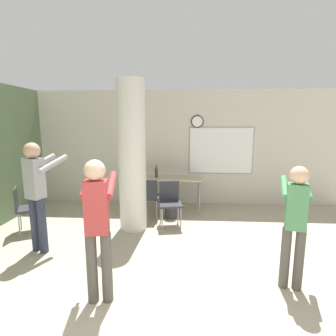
{
  "coord_description": "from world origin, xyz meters",
  "views": [
    {
      "loc": [
        0.18,
        -1.45,
        2.04
      ],
      "look_at": [
        -0.08,
        2.81,
        1.29
      ],
      "focal_mm": 28.0,
      "sensor_mm": 36.0,
      "label": 1
    }
  ],
  "objects_px": {
    "chair_by_left_wall": "(25,206)",
    "bottle_on_table": "(156,173)",
    "chair_table_front": "(170,200)",
    "chair_table_left": "(149,195)",
    "person_playing_side": "(295,218)",
    "folding_table": "(166,180)",
    "person_watching_back": "(37,189)",
    "person_playing_front": "(98,220)"
  },
  "relations": [
    {
      "from": "chair_table_front",
      "to": "person_playing_side",
      "type": "relative_size",
      "value": 0.57
    },
    {
      "from": "chair_by_left_wall",
      "to": "chair_table_front",
      "type": "relative_size",
      "value": 1.0
    },
    {
      "from": "folding_table",
      "to": "chair_table_front",
      "type": "distance_m",
      "value": 0.95
    },
    {
      "from": "person_playing_front",
      "to": "chair_table_front",
      "type": "bearing_deg",
      "value": 73.6
    },
    {
      "from": "bottle_on_table",
      "to": "chair_by_left_wall",
      "type": "height_order",
      "value": "bottle_on_table"
    },
    {
      "from": "folding_table",
      "to": "person_playing_front",
      "type": "xyz_separation_m",
      "value": [
        -0.54,
        -3.21,
        0.25
      ]
    },
    {
      "from": "chair_by_left_wall",
      "to": "bottle_on_table",
      "type": "bearing_deg",
      "value": 31.77
    },
    {
      "from": "person_playing_front",
      "to": "chair_by_left_wall",
      "type": "bearing_deg",
      "value": 138.03
    },
    {
      "from": "folding_table",
      "to": "person_playing_front",
      "type": "distance_m",
      "value": 3.27
    },
    {
      "from": "person_playing_front",
      "to": "chair_table_left",
      "type": "bearing_deg",
      "value": 85.49
    },
    {
      "from": "folding_table",
      "to": "person_watching_back",
      "type": "relative_size",
      "value": 0.95
    },
    {
      "from": "chair_by_left_wall",
      "to": "folding_table",
      "type": "bearing_deg",
      "value": 29.52
    },
    {
      "from": "person_playing_front",
      "to": "person_playing_side",
      "type": "distance_m",
      "value": 2.32
    },
    {
      "from": "folding_table",
      "to": "chair_table_left",
      "type": "distance_m",
      "value": 0.7
    },
    {
      "from": "chair_table_front",
      "to": "person_playing_front",
      "type": "relative_size",
      "value": 0.53
    },
    {
      "from": "chair_table_left",
      "to": "person_playing_side",
      "type": "distance_m",
      "value": 3.09
    },
    {
      "from": "folding_table",
      "to": "person_playing_side",
      "type": "xyz_separation_m",
      "value": [
        1.75,
        -2.83,
        0.18
      ]
    },
    {
      "from": "chair_table_front",
      "to": "person_watching_back",
      "type": "relative_size",
      "value": 0.5
    },
    {
      "from": "folding_table",
      "to": "chair_by_left_wall",
      "type": "distance_m",
      "value": 2.91
    },
    {
      "from": "folding_table",
      "to": "person_watching_back",
      "type": "height_order",
      "value": "person_watching_back"
    },
    {
      "from": "bottle_on_table",
      "to": "person_playing_front",
      "type": "bearing_deg",
      "value": -95.56
    },
    {
      "from": "chair_by_left_wall",
      "to": "person_playing_side",
      "type": "bearing_deg",
      "value": -18.2
    },
    {
      "from": "chair_by_left_wall",
      "to": "chair_table_front",
      "type": "distance_m",
      "value": 2.71
    },
    {
      "from": "bottle_on_table",
      "to": "chair_table_front",
      "type": "relative_size",
      "value": 0.33
    },
    {
      "from": "person_watching_back",
      "to": "person_playing_side",
      "type": "bearing_deg",
      "value": -11.37
    },
    {
      "from": "chair_table_front",
      "to": "chair_table_left",
      "type": "relative_size",
      "value": 1.0
    },
    {
      "from": "folding_table",
      "to": "bottle_on_table",
      "type": "height_order",
      "value": "bottle_on_table"
    },
    {
      "from": "chair_by_left_wall",
      "to": "person_playing_front",
      "type": "height_order",
      "value": "person_playing_front"
    },
    {
      "from": "bottle_on_table",
      "to": "chair_table_left",
      "type": "height_order",
      "value": "bottle_on_table"
    },
    {
      "from": "folding_table",
      "to": "person_watching_back",
      "type": "distance_m",
      "value": 2.83
    },
    {
      "from": "person_playing_side",
      "to": "chair_table_front",
      "type": "bearing_deg",
      "value": 129.95
    },
    {
      "from": "chair_by_left_wall",
      "to": "chair_table_left",
      "type": "bearing_deg",
      "value": 21.22
    },
    {
      "from": "bottle_on_table",
      "to": "person_watching_back",
      "type": "height_order",
      "value": "person_watching_back"
    },
    {
      "from": "chair_table_left",
      "to": "person_watching_back",
      "type": "height_order",
      "value": "person_watching_back"
    },
    {
      "from": "chair_by_left_wall",
      "to": "chair_table_front",
      "type": "height_order",
      "value": "same"
    },
    {
      "from": "bottle_on_table",
      "to": "person_playing_front",
      "type": "relative_size",
      "value": 0.17
    },
    {
      "from": "person_playing_front",
      "to": "person_watching_back",
      "type": "xyz_separation_m",
      "value": [
        -1.32,
        1.11,
        0.05
      ]
    },
    {
      "from": "chair_table_front",
      "to": "person_watching_back",
      "type": "distance_m",
      "value": 2.39
    },
    {
      "from": "bottle_on_table",
      "to": "chair_table_front",
      "type": "distance_m",
      "value": 1.05
    },
    {
      "from": "folding_table",
      "to": "chair_table_left",
      "type": "xyz_separation_m",
      "value": [
        -0.33,
        -0.58,
        -0.21
      ]
    },
    {
      "from": "chair_by_left_wall",
      "to": "chair_table_front",
      "type": "xyz_separation_m",
      "value": [
        2.66,
        0.52,
        0.0
      ]
    },
    {
      "from": "folding_table",
      "to": "chair_table_left",
      "type": "height_order",
      "value": "chair_table_left"
    }
  ]
}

